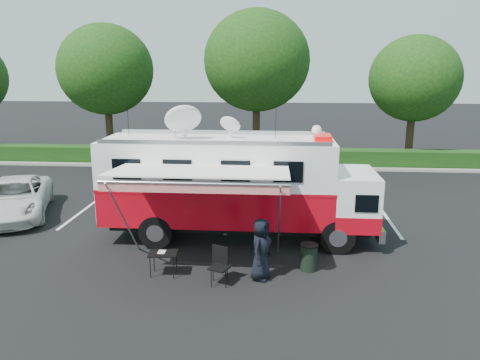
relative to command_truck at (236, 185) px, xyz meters
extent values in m
plane|color=black|center=(0.08, 0.00, -1.85)|extent=(120.00, 120.00, 0.00)
cube|color=#9E998E|center=(4.08, 11.00, -1.78)|extent=(60.00, 0.35, 0.15)
cube|color=black|center=(4.08, 11.90, -1.35)|extent=(60.00, 1.20, 1.00)
cylinder|color=black|center=(-8.92, 13.00, 0.35)|extent=(0.44, 0.44, 4.40)
ellipsoid|color=#14380F|center=(-8.92, 13.00, 3.60)|extent=(5.63, 5.63, 5.35)
cylinder|color=black|center=(0.08, 13.00, 0.55)|extent=(0.44, 0.44, 4.80)
ellipsoid|color=#14380F|center=(0.08, 13.00, 4.10)|extent=(6.14, 6.14, 5.84)
cylinder|color=black|center=(9.08, 13.00, 0.15)|extent=(0.44, 0.44, 4.00)
ellipsoid|color=#14380F|center=(9.08, 13.00, 3.11)|extent=(5.12, 5.12, 4.86)
cube|color=silver|center=(-6.42, 3.00, -1.85)|extent=(0.12, 5.50, 0.01)
cube|color=silver|center=(-0.42, 3.00, -1.85)|extent=(0.12, 5.50, 0.01)
cube|color=silver|center=(5.58, 3.00, -1.85)|extent=(0.12, 5.50, 0.01)
cube|color=black|center=(0.08, 0.00, -1.31)|extent=(8.45, 1.38, 0.29)
cylinder|color=black|center=(3.22, -1.08, -1.31)|extent=(1.08, 0.31, 1.08)
cylinder|color=black|center=(3.22, 1.08, -1.31)|extent=(1.08, 0.31, 1.08)
cylinder|color=black|center=(-2.48, -1.08, -1.31)|extent=(1.08, 0.31, 1.08)
cylinder|color=black|center=(-2.48, 1.08, -1.31)|extent=(1.08, 0.31, 1.08)
cube|color=silver|center=(4.55, 0.00, -1.26)|extent=(0.20, 2.46, 0.39)
cube|color=white|center=(3.81, 0.00, -0.33)|extent=(1.38, 2.46, 1.67)
cube|color=red|center=(3.81, 0.00, -0.92)|extent=(1.40, 2.48, 0.54)
cube|color=black|center=(4.45, 0.00, -0.03)|extent=(0.12, 2.16, 0.69)
cube|color=red|center=(-0.61, 0.00, -0.57)|extent=(7.47, 2.46, 1.18)
cube|color=red|center=(-0.61, 0.00, 0.02)|extent=(7.49, 2.48, 0.10)
cube|color=white|center=(-0.61, 0.00, 0.75)|extent=(7.47, 2.46, 1.38)
cube|color=white|center=(-0.61, 0.00, 1.48)|extent=(7.47, 2.46, 0.08)
cube|color=#CC0505|center=(2.73, 0.00, 1.62)|extent=(0.54, 0.93, 0.16)
sphere|color=white|center=(2.63, 0.98, 1.72)|extent=(0.33, 0.33, 0.33)
ellipsoid|color=white|center=(-1.69, -0.15, 2.18)|extent=(1.18, 1.18, 0.35)
ellipsoid|color=white|center=(-0.22, 0.20, 1.98)|extent=(0.69, 0.69, 0.20)
cylinder|color=black|center=(-3.66, 0.39, 1.98)|extent=(0.02, 0.02, 0.98)
cylinder|color=black|center=(-2.08, 0.39, 1.98)|extent=(0.02, 0.02, 0.98)
cylinder|color=black|center=(1.26, 0.39, 1.98)|extent=(0.02, 0.02, 0.98)
cube|color=white|center=(-0.81, -2.41, 1.00)|extent=(4.91, 2.36, 0.20)
cube|color=red|center=(-0.81, -3.57, 0.82)|extent=(4.91, 0.04, 0.28)
cylinder|color=#B2B2B7|center=(-0.81, -3.59, 0.94)|extent=(4.91, 0.07, 0.07)
cylinder|color=#B2B2B7|center=(-3.01, -2.48, -0.45)|extent=(0.05, 2.55, 2.83)
cylinder|color=#B2B2B7|center=(1.40, -2.48, -0.45)|extent=(0.05, 2.55, 2.83)
imported|color=silver|center=(-8.74, 1.71, -1.85)|extent=(4.02, 5.67, 1.43)
imported|color=black|center=(0.92, -3.05, -1.85)|extent=(0.81, 0.98, 1.72)
cube|color=black|center=(-1.78, -3.03, -1.21)|extent=(0.83, 0.62, 0.04)
cylinder|color=black|center=(-2.10, -3.23, -1.53)|extent=(0.02, 0.02, 0.65)
cylinder|color=black|center=(-2.10, -2.83, -1.53)|extent=(0.02, 0.02, 0.65)
cylinder|color=black|center=(-1.45, -3.23, -1.53)|extent=(0.02, 0.02, 0.65)
cylinder|color=black|center=(-1.45, -2.83, -1.53)|extent=(0.02, 0.02, 0.65)
cube|color=silver|center=(-1.83, -2.98, -1.18)|extent=(0.20, 0.28, 0.01)
cube|color=black|center=(-0.16, -3.49, -1.37)|extent=(0.62, 0.62, 0.04)
cube|color=black|center=(-0.16, -3.25, -1.11)|extent=(0.46, 0.22, 0.53)
cylinder|color=black|center=(-0.35, -3.68, -1.61)|extent=(0.02, 0.02, 0.48)
cylinder|color=black|center=(-0.35, -3.30, -1.61)|extent=(0.02, 0.02, 0.48)
cylinder|color=black|center=(0.03, -3.68, -1.61)|extent=(0.02, 0.02, 0.48)
cylinder|color=black|center=(0.03, -3.30, -1.61)|extent=(0.02, 0.02, 0.48)
cylinder|color=black|center=(2.26, -2.38, -1.48)|extent=(0.48, 0.48, 0.73)
cylinder|color=black|center=(2.26, -2.38, -1.10)|extent=(0.52, 0.52, 0.04)
camera|label=1|loc=(1.27, -14.86, 3.83)|focal=35.00mm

